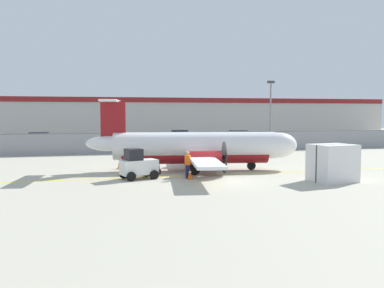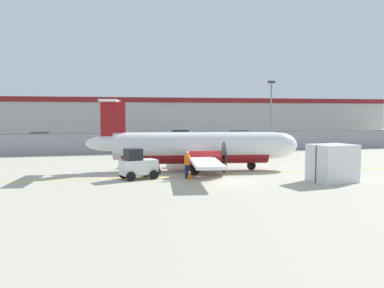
{
  "view_description": "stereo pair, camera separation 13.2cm",
  "coord_description": "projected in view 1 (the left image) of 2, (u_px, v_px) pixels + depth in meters",
  "views": [
    {
      "loc": [
        -7.64,
        -24.59,
        4.08
      ],
      "look_at": [
        -0.27,
        5.32,
        1.8
      ],
      "focal_mm": 40.0,
      "sensor_mm": 36.0,
      "label": 1
    },
    {
      "loc": [
        -7.51,
        -24.62,
        4.08
      ],
      "look_at": [
        -0.27,
        5.32,
        1.8
      ],
      "focal_mm": 40.0,
      "sensor_mm": 36.0,
      "label": 2
    }
  ],
  "objects": [
    {
      "name": "baggage_tug",
      "position": [
        138.0,
        165.0,
        26.17
      ],
      "size": [
        2.54,
        1.9,
        1.88
      ],
      "rotation": [
        0.0,
        0.0,
        0.28
      ],
      "color": "silver",
      "rests_on": "ground"
    },
    {
      "name": "parked_car_0",
      "position": [
        38.0,
        139.0,
        51.87
      ],
      "size": [
        4.27,
        2.16,
        1.58
      ],
      "rotation": [
        0.0,
        0.0,
        3.09
      ],
      "color": "navy",
      "rests_on": "parking_lot_strip"
    },
    {
      "name": "traffic_cone_far_right",
      "position": [
        190.0,
        174.0,
        26.19
      ],
      "size": [
        0.36,
        0.36,
        0.64
      ],
      "color": "orange",
      "rests_on": "ground"
    },
    {
      "name": "traffic_cone_near_right",
      "position": [
        187.0,
        165.0,
        30.49
      ],
      "size": [
        0.36,
        0.36,
        0.64
      ],
      "color": "orange",
      "rests_on": "ground"
    },
    {
      "name": "commuter_airplane",
      "position": [
        199.0,
        148.0,
        29.95
      ],
      "size": [
        14.89,
        16.06,
        4.92
      ],
      "rotation": [
        0.0,
        0.0,
        -0.15
      ],
      "color": "white",
      "rests_on": "ground"
    },
    {
      "name": "parked_car_2",
      "position": [
        179.0,
        136.0,
        58.35
      ],
      "size": [
        4.38,
        2.41,
        1.58
      ],
      "rotation": [
        0.0,
        0.0,
        3.02
      ],
      "color": "black",
      "rests_on": "parking_lot_strip"
    },
    {
      "name": "traffic_cone_far_left",
      "position": [
        119.0,
        165.0,
        30.85
      ],
      "size": [
        0.36,
        0.36,
        0.64
      ],
      "color": "orange",
      "rests_on": "ground"
    },
    {
      "name": "parked_car_1",
      "position": [
        109.0,
        137.0,
        55.06
      ],
      "size": [
        4.3,
        2.22,
        1.58
      ],
      "rotation": [
        0.0,
        0.0,
        3.08
      ],
      "color": "black",
      "rests_on": "parking_lot_strip"
    },
    {
      "name": "apron_light_pole",
      "position": [
        271.0,
        110.0,
        43.33
      ],
      "size": [
        0.7,
        0.3,
        7.27
      ],
      "color": "slate",
      "rests_on": "ground"
    },
    {
      "name": "ground_crew_worker",
      "position": [
        188.0,
        163.0,
        26.34
      ],
      "size": [
        0.49,
        0.48,
        1.7
      ],
      "rotation": [
        0.0,
        0.0,
        2.24
      ],
      "color": "#191E4C",
      "rests_on": "ground"
    },
    {
      "name": "parking_lot_strip",
      "position": [
        149.0,
        144.0,
        54.49
      ],
      "size": [
        98.0,
        17.0,
        0.12
      ],
      "color": "#38383A",
      "rests_on": "ground"
    },
    {
      "name": "ground_plane",
      "position": [
        208.0,
        175.0,
        27.87
      ],
      "size": [
        140.0,
        140.0,
        0.01
      ],
      "color": "#B2AD99"
    },
    {
      "name": "background_building",
      "position": [
        133.0,
        117.0,
        72.16
      ],
      "size": [
        91.0,
        8.1,
        6.5
      ],
      "color": "beige",
      "rests_on": "ground"
    },
    {
      "name": "cargo_container",
      "position": [
        333.0,
        163.0,
        25.21
      ],
      "size": [
        2.69,
        2.36,
        2.2
      ],
      "rotation": [
        0.0,
        0.0,
        0.16
      ],
      "color": "silver",
      "rests_on": "ground"
    },
    {
      "name": "parked_car_3",
      "position": [
        240.0,
        136.0,
        57.23
      ],
      "size": [
        4.3,
        2.21,
        1.58
      ],
      "rotation": [
        0.0,
        0.0,
        -0.06
      ],
      "color": "gray",
      "rests_on": "parking_lot_strip"
    },
    {
      "name": "perimeter_fence",
      "position": [
        165.0,
        142.0,
        43.28
      ],
      "size": [
        98.0,
        0.1,
        2.1
      ],
      "color": "gray",
      "rests_on": "ground"
    },
    {
      "name": "traffic_cone_near_left",
      "position": [
        159.0,
        167.0,
        29.65
      ],
      "size": [
        0.36,
        0.36,
        0.64
      ],
      "color": "orange",
      "rests_on": "ground"
    }
  ]
}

